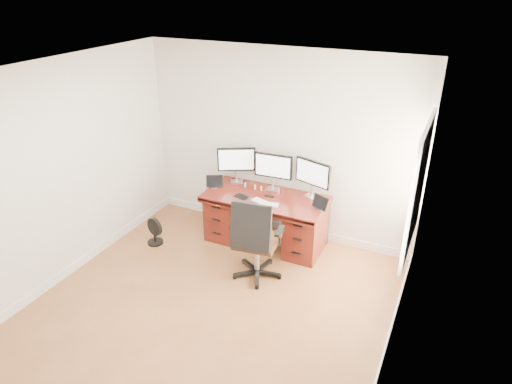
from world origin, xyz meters
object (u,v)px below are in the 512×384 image
at_px(office_chair, 256,252).
at_px(monitor_center, 273,167).
at_px(keyboard, 261,202).
at_px(desk, 266,218).
at_px(floor_fan, 154,232).

distance_m(office_chair, monitor_center, 1.30).
xyz_separation_m(monitor_center, keyboard, (0.02, -0.45, -0.33)).
distance_m(office_chair, keyboard, 0.75).
height_order(desk, keyboard, keyboard).
bearing_deg(keyboard, desk, 114.38).
relative_size(desk, monitor_center, 3.08).
height_order(desk, monitor_center, monitor_center).
bearing_deg(floor_fan, office_chair, 11.43).
bearing_deg(keyboard, floor_fan, -143.14).
xyz_separation_m(office_chair, keyboard, (-0.21, 0.61, 0.38)).
bearing_deg(desk, office_chair, -74.59).
relative_size(desk, floor_fan, 4.31).
relative_size(floor_fan, monitor_center, 0.72).
bearing_deg(office_chair, desk, 98.92).
bearing_deg(office_chair, monitor_center, 95.60).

